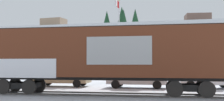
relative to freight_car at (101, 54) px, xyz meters
name	(u,v)px	position (x,y,z in m)	size (l,w,h in m)	color
ground_plane	(82,94)	(-1.24, 0.00, -2.43)	(260.00, 260.00, 0.00)	#B2B5BC
track	(72,93)	(-1.85, -0.11, -2.39)	(59.98, 5.34, 0.08)	#4C4742
freight_car	(101,54)	(0.00, 0.00, 0.00)	(16.51, 4.06, 4.16)	#5B2B19
flagpole	(118,29)	(-1.73, 13.28, 3.21)	(0.21, 1.48, 9.03)	silver
hillside	(154,51)	(-1.24, 55.57, 2.78)	(146.44, 34.42, 15.33)	silver
parked_car_tan	(61,76)	(-4.84, 5.08, -1.59)	(4.67, 2.19, 1.71)	#9E8966
parked_car_silver	(136,77)	(1.41, 5.09, -1.63)	(4.59, 2.05, 1.63)	#B7BABF
parked_car_white	(206,77)	(6.62, 5.81, -1.60)	(4.65, 2.69, 1.62)	silver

